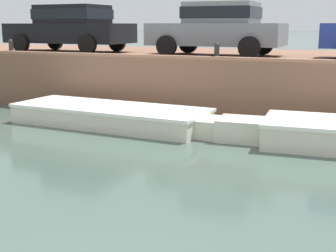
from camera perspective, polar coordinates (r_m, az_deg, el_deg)
ground_plane at (r=7.56m, az=9.37°, el=-7.57°), size 400.00×400.00×0.00m
far_quay_wall at (r=14.97m, az=16.86°, el=5.13°), size 60.00×6.00×1.64m
far_wall_coping at (r=12.05m, az=15.49°, el=7.71°), size 60.00×0.24×0.08m
boat_moored_west_cream at (r=11.96m, az=-6.06°, el=1.14°), size 6.17×2.04×0.51m
car_leftmost_black at (r=16.44m, az=-11.78°, el=11.82°), size 4.30×2.06×1.54m
car_left_inner_grey at (r=14.14m, az=6.16°, el=11.96°), size 3.93×1.96×1.54m
mooring_bollard_west at (r=16.11m, az=-18.60°, el=9.27°), size 0.15×0.15×0.45m
mooring_bollard_mid at (r=12.62m, az=5.97°, el=9.18°), size 0.15×0.15×0.45m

